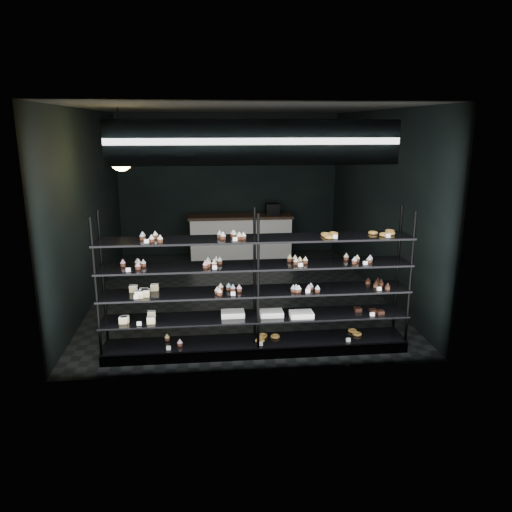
# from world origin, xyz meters

# --- Properties ---
(room) EXTENTS (5.01, 6.01, 3.20)m
(room) POSITION_xyz_m (0.00, 0.00, 1.60)
(room) COLOR black
(room) RESTS_ON ground
(display_shelf) EXTENTS (4.00, 0.50, 1.91)m
(display_shelf) POSITION_xyz_m (0.05, -2.45, 0.63)
(display_shelf) COLOR black
(display_shelf) RESTS_ON room
(signage) EXTENTS (3.30, 0.05, 0.50)m
(signage) POSITION_xyz_m (0.00, -2.93, 2.75)
(signage) COLOR #0E0C3F
(signage) RESTS_ON room
(pendant_lamp) EXTENTS (0.32, 0.32, 0.89)m
(pendant_lamp) POSITION_xyz_m (-1.76, -1.09, 2.45)
(pendant_lamp) COLOR black
(pendant_lamp) RESTS_ON room
(service_counter) EXTENTS (2.34, 0.65, 1.23)m
(service_counter) POSITION_xyz_m (0.24, 2.50, 0.50)
(service_counter) COLOR silver
(service_counter) RESTS_ON room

